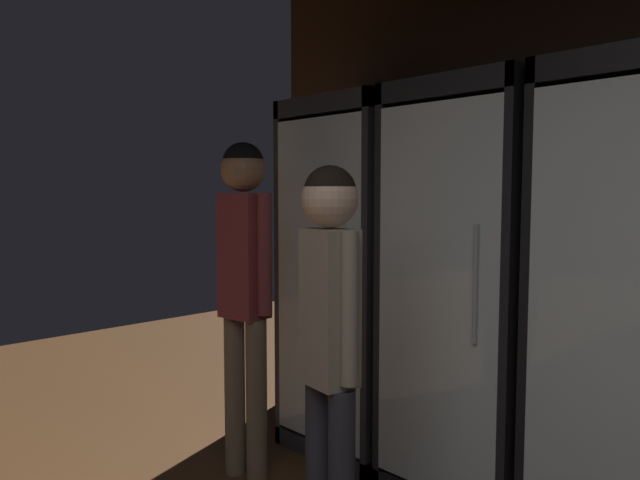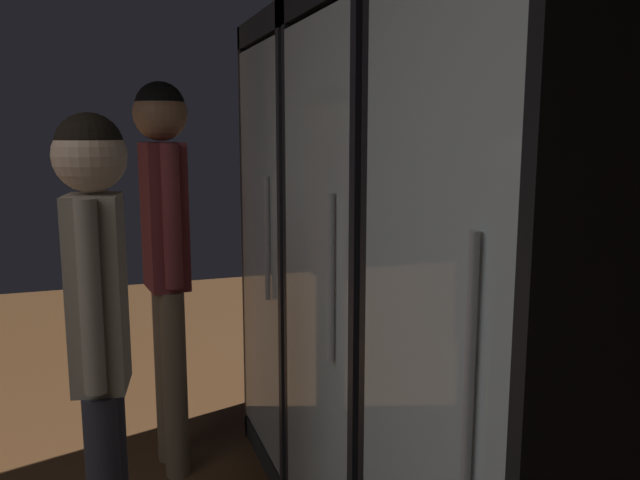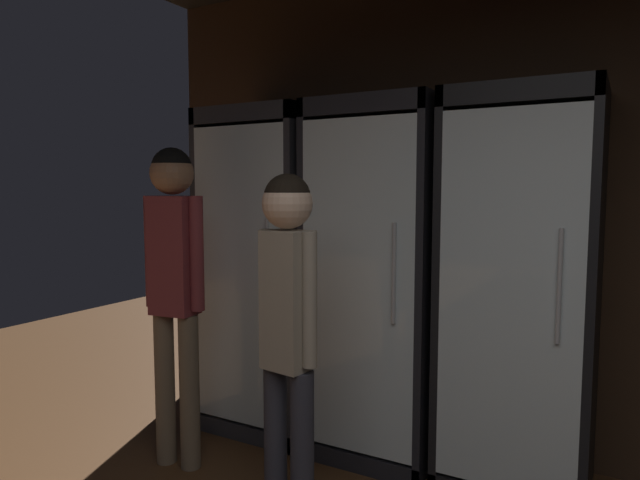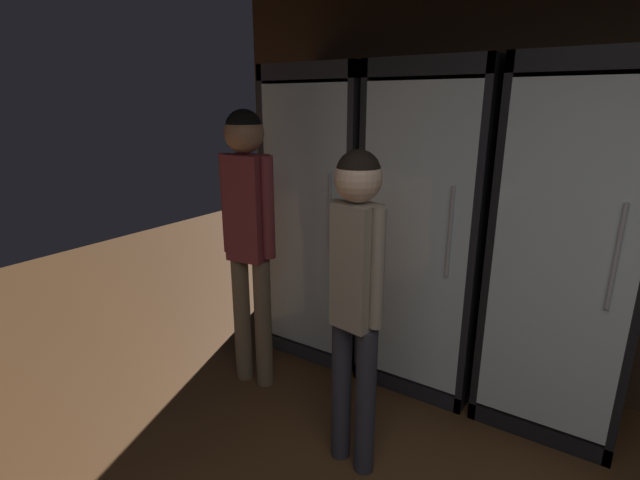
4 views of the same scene
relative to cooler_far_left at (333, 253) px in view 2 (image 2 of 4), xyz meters
name	(u,v)px [view 2 (image 2 of 4)]	position (x,y,z in m)	size (l,w,h in m)	color
cooler_far_left	(333,253)	(0.00, 0.00, 0.00)	(0.71, 0.62, 1.98)	#2B2B30
cooler_left	(408,295)	(0.75, 0.00, -0.01)	(0.71, 0.62, 1.98)	black
cooler_center	(552,366)	(1.51, 0.00, 0.00)	(0.71, 0.62, 1.98)	black
shopper_near	(99,316)	(0.76, -1.00, 0.01)	(0.29, 0.21, 1.57)	#2D2D38
shopper_far	(165,232)	(-0.13, -0.72, 0.11)	(0.36, 0.23, 1.72)	#72604C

